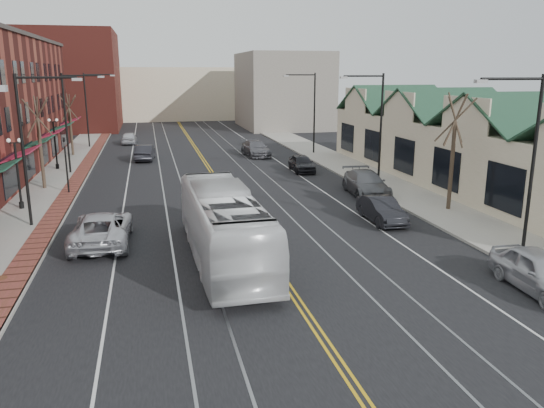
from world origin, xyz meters
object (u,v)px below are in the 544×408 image
parked_car_c (366,184)px  parked_car_d (302,163)px  transit_bus (224,226)px  parked_suv (102,228)px  parked_car_a (541,272)px  parked_car_b (382,210)px

parked_car_c → parked_car_d: size_ratio=1.34×
transit_bus → parked_suv: transit_bus is taller
parked_suv → parked_car_c: parked_car_c is taller
parked_car_a → parked_car_b: (-1.80, 10.44, -0.10)m
transit_bus → parked_car_d: size_ratio=2.77×
parked_car_a → parked_car_b: 10.60m
transit_bus → parked_car_c: (11.30, 10.69, -0.80)m
parked_suv → parked_car_b: (15.00, 0.56, -0.10)m
transit_bus → parked_car_b: bearing=-157.2°
transit_bus → parked_car_a: transit_bus is taller
parked_suv → parked_car_d: (15.00, 16.56, -0.09)m
parked_car_a → parked_car_c: 16.91m
parked_suv → parked_car_c: (16.80, 7.02, 0.01)m
transit_bus → parked_car_c: 15.58m
parked_suv → transit_bus: bearing=148.2°
parked_car_b → parked_car_c: bearing=75.8°
parked_car_a → parked_car_b: parked_car_a is taller
parked_car_a → parked_car_d: (-1.80, 26.44, -0.09)m
parked_car_b → transit_bus: bearing=-154.6°
parked_suv → parked_car_d: 22.34m
transit_bus → parked_car_d: transit_bus is taller
parked_car_a → transit_bus: bearing=154.4°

